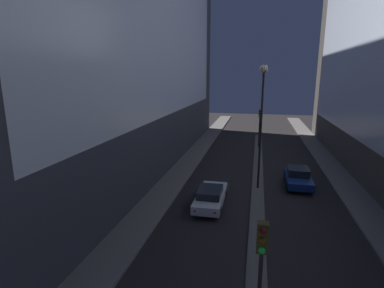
% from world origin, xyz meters
% --- Properties ---
extents(median_strip, '(0.93, 39.02, 0.11)m').
position_xyz_m(median_strip, '(0.00, 20.51, 0.06)').
color(median_strip, '#56544F').
rests_on(median_strip, ground).
extents(traffic_light_near, '(0.32, 0.42, 4.64)m').
position_xyz_m(traffic_light_near, '(0.00, 3.18, 3.51)').
color(traffic_light_near, black).
rests_on(traffic_light_near, median_strip).
extents(traffic_light_mid, '(0.32, 0.42, 4.64)m').
position_xyz_m(traffic_light_mid, '(0.00, 32.14, 3.51)').
color(traffic_light_mid, black).
rests_on(traffic_light_mid, median_strip).
extents(street_lamp, '(0.60, 0.60, 9.37)m').
position_xyz_m(street_lamp, '(0.00, 18.14, 6.81)').
color(street_lamp, black).
rests_on(street_lamp, median_strip).
extents(car_left_lane, '(1.78, 4.79, 1.36)m').
position_xyz_m(car_left_lane, '(-3.14, 14.24, 0.71)').
color(car_left_lane, silver).
rests_on(car_left_lane, ground).
extents(car_right_lane, '(1.89, 4.10, 1.46)m').
position_xyz_m(car_right_lane, '(3.14, 19.51, 0.74)').
color(car_right_lane, navy).
rests_on(car_right_lane, ground).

